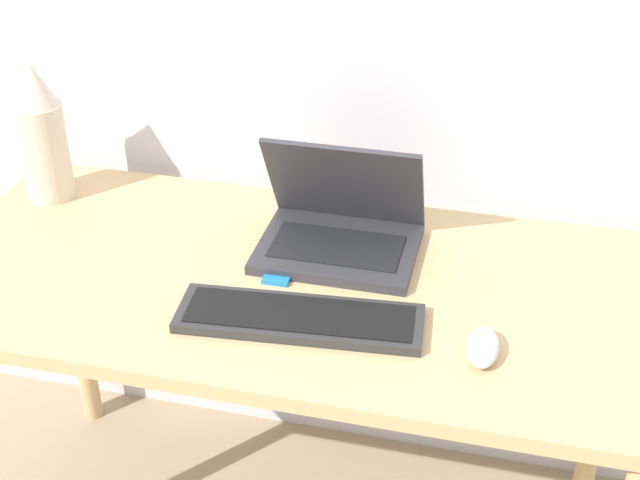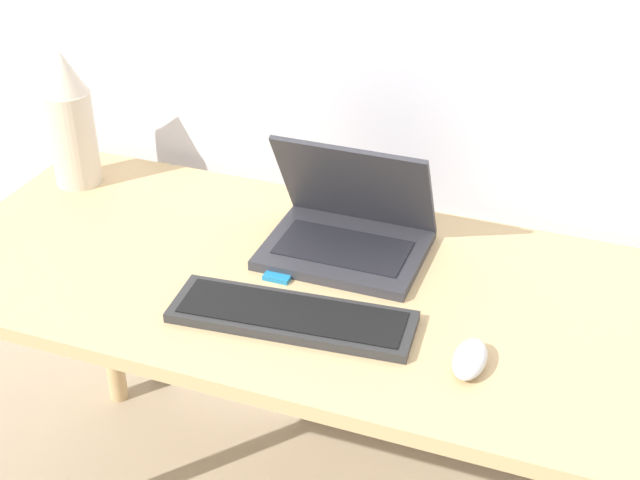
% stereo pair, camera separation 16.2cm
% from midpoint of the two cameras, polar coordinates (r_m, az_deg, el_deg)
% --- Properties ---
extents(desk, '(1.40, 0.67, 0.74)m').
position_cam_midpoint_polar(desk, '(1.75, -4.60, -4.86)').
color(desk, tan).
rests_on(desk, ground_plane).
extents(laptop, '(0.31, 0.24, 0.23)m').
position_cam_midpoint_polar(laptop, '(1.76, -1.30, 0.86)').
color(laptop, '#333338').
rests_on(laptop, desk).
extents(keyboard, '(0.44, 0.17, 0.02)m').
position_cam_midpoint_polar(keyboard, '(1.57, -4.27, -5.11)').
color(keyboard, '#2D2D2D').
rests_on(keyboard, desk).
extents(mouse, '(0.05, 0.11, 0.03)m').
position_cam_midpoint_polar(mouse, '(1.50, 7.37, -6.94)').
color(mouse, silver).
rests_on(mouse, desk).
extents(vase, '(0.10, 0.10, 0.31)m').
position_cam_midpoint_polar(vase, '(2.01, -19.63, 6.40)').
color(vase, beige).
rests_on(vase, desk).
extents(mp3_player, '(0.05, 0.06, 0.01)m').
position_cam_midpoint_polar(mp3_player, '(1.70, -5.40, -2.34)').
color(mp3_player, '#1E7FB7').
rests_on(mp3_player, desk).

